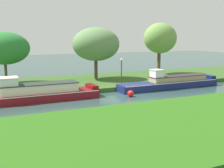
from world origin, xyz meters
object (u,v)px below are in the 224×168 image
maroon_narrowboat (40,93)px  channel_buoy (131,94)px  willow_tree_centre (96,44)px  lamp_post (121,68)px  mooring_post_near (63,86)px  navy_barge (171,83)px  willow_tree_right (160,38)px  willow_tree_left (5,48)px

maroon_narrowboat → channel_buoy: 7.56m
maroon_narrowboat → channel_buoy: maroon_narrowboat is taller
willow_tree_centre → channel_buoy: willow_tree_centre is taller
lamp_post → mooring_post_near: bearing=-170.0°
navy_barge → channel_buoy: bearing=-162.4°
lamp_post → channel_buoy: (-1.22, -4.18, -1.77)m
willow_tree_centre → willow_tree_right: size_ratio=0.89×
willow_tree_right → lamp_post: 9.64m
maroon_narrowboat → willow_tree_right: willow_tree_right is taller
maroon_narrowboat → channel_buoy: size_ratio=16.82×
willow_tree_left → maroon_narrowboat: bearing=-75.3°
lamp_post → channel_buoy: bearing=-106.2°
navy_barge → willow_tree_left: 17.05m
navy_barge → mooring_post_near: navy_barge is taller
willow_tree_right → maroon_narrowboat: bearing=-156.4°
lamp_post → channel_buoy: 4.70m
willow_tree_left → willow_tree_right: bearing=-1.2°
maroon_narrowboat → willow_tree_right: bearing=23.6°
willow_tree_centre → mooring_post_near: bearing=-135.4°
willow_tree_centre → channel_buoy: (-0.07, -8.16, -4.01)m
maroon_narrowboat → navy_barge: bearing=0.0°
willow_tree_right → navy_barge: bearing=-116.1°
willow_tree_centre → mooring_post_near: (-5.17, -5.09, -3.47)m
maroon_narrowboat → willow_tree_right: size_ratio=1.44×
mooring_post_near → maroon_narrowboat: bearing=-150.0°
navy_barge → willow_tree_left: willow_tree_left is taller
willow_tree_right → mooring_post_near: 15.90m
mooring_post_near → willow_tree_right: bearing=22.5°
channel_buoy → lamp_post: bearing=73.8°
navy_barge → mooring_post_near: (-10.67, 1.30, 0.23)m
channel_buoy → willow_tree_right: bearing=44.6°
navy_barge → willow_tree_left: size_ratio=2.11×
maroon_narrowboat → willow_tree_left: bearing=104.7°
willow_tree_right → mooring_post_near: willow_tree_right is taller
lamp_post → willow_tree_right: bearing=31.3°
navy_barge → willow_tree_right: 9.09m
willow_tree_right → lamp_post: size_ratio=2.50×
willow_tree_right → channel_buoy: 13.57m
navy_barge → willow_tree_left: (-14.90, 7.57, 3.38)m
willow_tree_centre → lamp_post: bearing=-73.9°
channel_buoy → willow_tree_centre: bearing=89.5°
willow_tree_centre → willow_tree_right: willow_tree_right is taller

